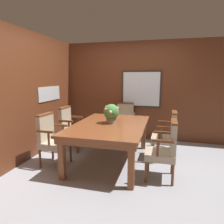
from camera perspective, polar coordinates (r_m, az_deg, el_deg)
ground_plane at (r=3.79m, az=0.05°, el=-14.77°), size 14.00×14.00×0.00m
wall_back at (r=5.13m, az=4.99°, el=5.95°), size 7.20×0.08×2.45m
wall_left at (r=4.19m, az=-22.46°, el=4.30°), size 0.08×7.20×2.45m
dining_table at (r=3.72m, az=-0.59°, el=-4.76°), size 1.30×1.90×0.73m
chair_right_far at (r=4.01m, az=15.53°, el=-5.96°), size 0.46×0.51×0.94m
chair_left_far at (r=4.49m, az=-11.93°, el=-4.09°), size 0.47×0.51×0.94m
chair_right_near at (r=3.23m, az=14.97°, el=-9.85°), size 0.46×0.50×0.94m
chair_left_near at (r=3.79m, az=-16.91°, el=-6.98°), size 0.47×0.51×0.94m
chair_head_far at (r=5.01m, az=3.64°, el=-2.42°), size 0.51×0.46×0.94m
potted_plant at (r=3.73m, az=-0.21°, el=-0.25°), size 0.29×0.31×0.36m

